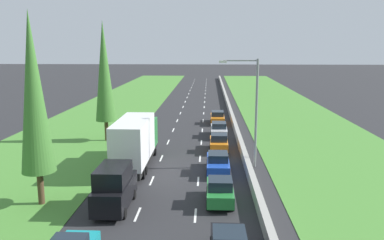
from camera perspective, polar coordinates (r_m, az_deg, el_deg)
ground_plane at (r=61.93m, az=0.12°, el=1.46°), size 300.00×300.00×0.00m
grass_verge_left at (r=63.70m, az=-11.32°, el=1.53°), size 14.00×140.00×0.04m
grass_verge_right at (r=63.00m, az=13.28°, el=1.35°), size 14.00×140.00×0.04m
median_barrier at (r=61.89m, az=5.41°, el=1.81°), size 0.44×120.00×0.85m
lane_markings at (r=61.93m, az=0.12°, el=1.47°), size 3.64×116.00×0.01m
green_hatchback_right_lane at (r=25.74m, az=4.07°, el=-10.20°), size 1.74×3.90×1.72m
blue_sedan_right_lane at (r=31.68m, az=3.78°, el=-6.18°), size 1.82×4.50×1.64m
black_van_left_lane at (r=25.13m, az=-11.20°, el=-9.55°), size 1.96×4.90×2.82m
orange_hatchback_right_lane at (r=37.93m, az=3.90°, el=-3.28°), size 1.74×3.90×1.72m
silver_sedan_right_lane at (r=43.88m, az=3.93°, el=-1.38°), size 1.82×4.50×1.64m
orange_sedan_right_lane at (r=51.25m, az=3.71°, el=0.40°), size 1.82×4.50×1.64m
white_box_truck_left_lane at (r=33.04m, az=-8.19°, el=-3.09°), size 2.46×9.40×4.18m
poplar_tree_second at (r=25.85m, az=-22.00°, el=3.56°), size 2.10×2.10×12.19m
poplar_tree_third at (r=41.99m, az=-12.63°, el=6.85°), size 2.11×2.11×12.59m
street_light_mast at (r=32.46m, az=8.74°, el=2.14°), size 3.20×0.28×9.00m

